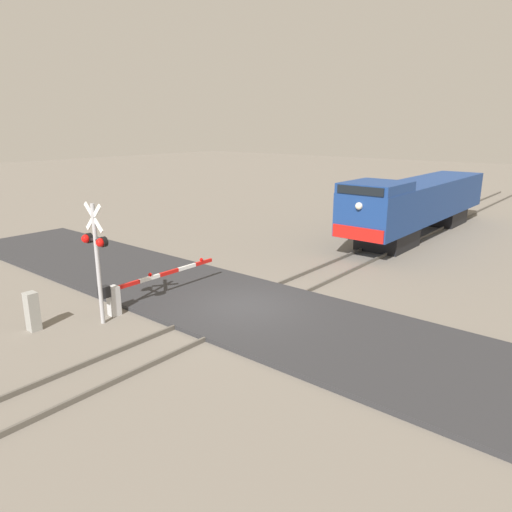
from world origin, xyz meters
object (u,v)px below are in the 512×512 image
Objects in this scene: crossing_signal at (96,250)px; crossing_gate at (129,291)px; locomotive at (418,203)px; utility_cabinet at (32,311)px.

crossing_signal is 2.33m from crossing_gate.
crossing_gate is at bearing -99.99° from locomotive.
crossing_signal is at bearing -77.48° from crossing_gate.
crossing_gate is at bearing 102.52° from crossing_signal.
locomotive reaches higher than utility_cabinet.
crossing_signal reaches higher than locomotive.
utility_cabinet is (-1.24, -1.75, -1.93)m from crossing_signal.
crossing_gate is 3.26m from utility_cabinet.
crossing_signal reaches higher than crossing_gate.
crossing_signal is 0.76× the size of crossing_gate.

